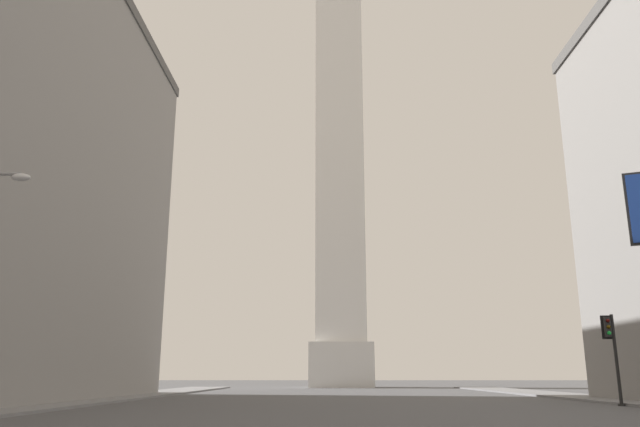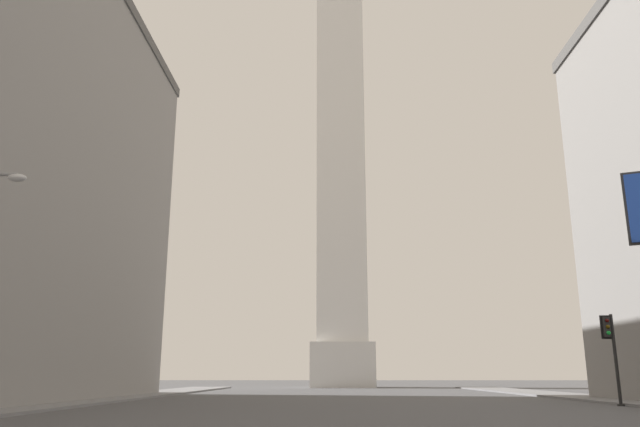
# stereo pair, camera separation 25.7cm
# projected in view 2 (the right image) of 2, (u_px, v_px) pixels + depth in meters

# --- Properties ---
(sidewalk_left) EXTENTS (5.00, 101.51, 0.15)m
(sidewalk_left) POSITION_uv_depth(u_px,v_px,m) (26.00, 407.00, 31.59)
(sidewalk_left) COLOR slate
(sidewalk_left) RESTS_ON ground_plane
(obelisk) EXTENTS (8.58, 8.58, 79.23)m
(obelisk) POSITION_uv_depth(u_px,v_px,m) (340.00, 123.00, 93.24)
(obelisk) COLOR silver
(obelisk) RESTS_ON ground_plane
(traffic_light_mid_right) EXTENTS (0.76, 0.53, 4.95)m
(traffic_light_mid_right) POSITION_uv_depth(u_px,v_px,m) (611.00, 345.00, 34.63)
(traffic_light_mid_right) COLOR black
(traffic_light_mid_right) RESTS_ON ground_plane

